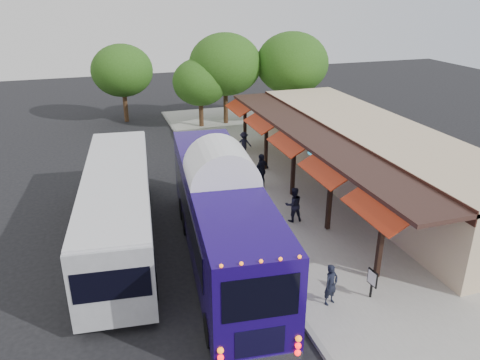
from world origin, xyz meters
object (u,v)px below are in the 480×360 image
object	(u,v)px
coach_bus	(222,213)
ped_b	(293,204)
city_bus	(118,206)
ped_c	(262,171)
ped_d	(244,143)
ped_a	(331,285)
sign_board	(372,279)

from	to	relation	value
coach_bus	ped_b	bearing A→B (deg)	32.90
city_bus	ped_b	world-z (taller)	city_bus
ped_b	ped_c	size ratio (longest dim) A/B	0.88
ped_d	ped_b	bearing A→B (deg)	107.78
ped_d	city_bus	bearing A→B (deg)	68.64
ped_a	city_bus	bearing A→B (deg)	116.06
city_bus	ped_c	xyz separation A→B (m)	(7.91, 3.67, -0.71)
ped_d	sign_board	xyz separation A→B (m)	(-0.50, -16.05, -0.01)
ped_d	ped_c	bearing A→B (deg)	104.06
coach_bus	ped_b	size ratio (longest dim) A/B	7.51
city_bus	ped_c	distance (m)	8.75
ped_c	ped_d	bearing A→B (deg)	-129.22
coach_bus	ped_c	bearing A→B (deg)	63.33
coach_bus	ped_a	xyz separation A→B (m)	(2.78, -4.09, -1.25)
coach_bus	city_bus	distance (m)	4.71
coach_bus	ped_d	world-z (taller)	coach_bus
ped_b	sign_board	distance (m)	6.32
coach_bus	ped_d	size ratio (longest dim) A/B	8.36
sign_board	coach_bus	bearing A→B (deg)	130.34
coach_bus	ped_d	bearing A→B (deg)	73.62
ped_b	ped_d	size ratio (longest dim) A/B	1.11
coach_bus	ped_b	world-z (taller)	coach_bus
city_bus	ped_d	world-z (taller)	city_bus
ped_a	sign_board	xyz separation A→B (m)	(1.56, -0.14, -0.01)
ped_b	ped_d	xyz separation A→B (m)	(0.76, 9.74, -0.09)
ped_c	ped_d	world-z (taller)	ped_c
ped_d	sign_board	size ratio (longest dim) A/B	1.37
ped_d	ped_a	bearing A→B (deg)	104.83
ped_b	sign_board	size ratio (longest dim) A/B	1.53
ped_c	sign_board	bearing A→B (deg)	60.47
city_bus	ped_b	distance (m)	8.00
coach_bus	ped_c	distance (m)	7.62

